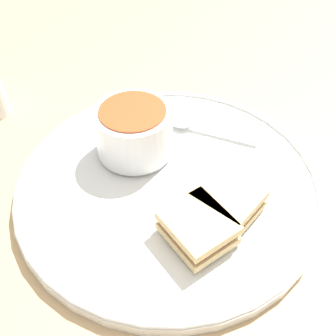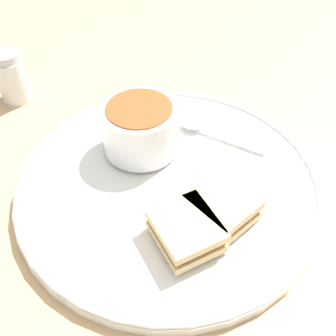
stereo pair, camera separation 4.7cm
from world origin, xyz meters
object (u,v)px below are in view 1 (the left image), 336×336
object	(u,v)px
spoon	(188,125)
sandwich_half_near	(198,228)
soup_bowl	(134,130)
sandwich_half_far	(227,199)

from	to	relation	value
spoon	sandwich_half_near	distance (m)	0.18
sandwich_half_near	soup_bowl	bearing A→B (deg)	114.71
spoon	sandwich_half_far	size ratio (longest dim) A/B	1.31
soup_bowl	sandwich_half_far	distance (m)	0.15
soup_bowl	spoon	distance (m)	0.09
soup_bowl	spoon	size ratio (longest dim) A/B	0.81
sandwich_half_near	sandwich_half_far	world-z (taller)	same
spoon	sandwich_half_near	size ratio (longest dim) A/B	1.33
spoon	sandwich_half_near	xyz separation A→B (m)	(-0.01, -0.18, 0.01)
sandwich_half_near	spoon	bearing A→B (deg)	87.32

